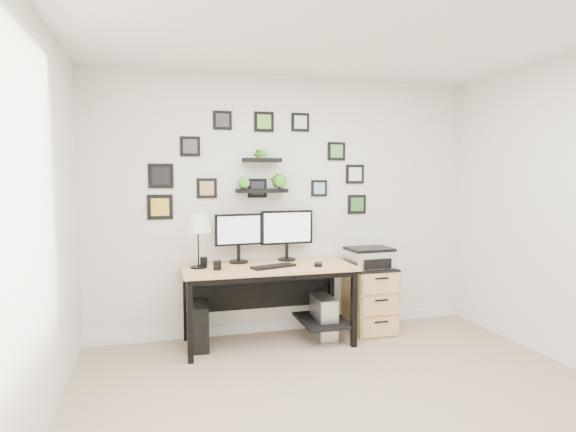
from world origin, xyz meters
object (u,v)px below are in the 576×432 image
object	(u,v)px
monitor_left	(239,234)
pc_tower_black	(198,326)
pc_tower_grey	(324,317)
monitor_right	(287,231)
table_lamp	(198,225)
desk	(271,278)
file_cabinet	(370,299)
mug	(217,265)
printer	(369,257)

from	to	relation	value
monitor_left	pc_tower_black	size ratio (longest dim) A/B	1.16
monitor_left	pc_tower_grey	size ratio (longest dim) A/B	1.15
monitor_right	pc_tower_black	bearing A→B (deg)	-169.35
table_lamp	pc_tower_black	xyz separation A→B (m)	(-0.01, 0.00, -0.94)
desk	file_cabinet	world-z (taller)	desk
desk	mug	world-z (taller)	mug
monitor_left	pc_tower_black	distance (m)	0.94
desk	pc_tower_grey	world-z (taller)	desk
monitor_left	file_cabinet	bearing A→B (deg)	-5.50
table_lamp	file_cabinet	world-z (taller)	table_lamp
desk	pc_tower_black	xyz separation A→B (m)	(-0.69, 0.03, -0.42)
mug	file_cabinet	size ratio (longest dim) A/B	0.12
desk	monitor_right	xyz separation A→B (m)	(0.21, 0.20, 0.42)
monitor_right	pc_tower_grey	bearing A→B (deg)	-32.45
mug	monitor_right	bearing A→B (deg)	23.08
pc_tower_black	pc_tower_grey	xyz separation A→B (m)	(1.23, -0.03, -0.00)
monitor_right	file_cabinet	bearing A→B (deg)	-9.58
mug	table_lamp	bearing A→B (deg)	137.53
mug	pc_tower_black	bearing A→B (deg)	139.40
pc_tower_grey	monitor_right	bearing A→B (deg)	147.55
monitor_right	pc_tower_grey	size ratio (longest dim) A/B	1.30
file_cabinet	printer	bearing A→B (deg)	-132.38
mug	printer	distance (m)	1.57
pc_tower_black	file_cabinet	world-z (taller)	file_cabinet
monitor_right	desk	bearing A→B (deg)	-136.78
monitor_left	pc_tower_grey	distance (m)	1.18
pc_tower_black	printer	xyz separation A→B (m)	(1.73, 0.00, 0.56)
desk	monitor_right	bearing A→B (deg)	43.22
monitor_left	mug	bearing A→B (deg)	-129.40
mug	pc_tower_black	distance (m)	0.63
monitor_left	monitor_right	distance (m)	0.49
monitor_right	printer	size ratio (longest dim) A/B	1.19
mug	monitor_left	bearing A→B (deg)	50.60
desk	table_lamp	distance (m)	0.86
table_lamp	mug	size ratio (longest dim) A/B	6.01
file_cabinet	printer	xyz separation A→B (m)	(-0.02, -0.02, 0.44)
pc_tower_grey	file_cabinet	world-z (taller)	file_cabinet
monitor_right	pc_tower_black	size ratio (longest dim) A/B	1.31
pc_tower_black	file_cabinet	size ratio (longest dim) A/B	0.62
table_lamp	pc_tower_grey	distance (m)	1.54
desk	file_cabinet	xyz separation A→B (m)	(1.06, 0.06, -0.29)
monitor_left	file_cabinet	distance (m)	1.51
table_lamp	mug	bearing A→B (deg)	-42.47
monitor_left	file_cabinet	xyz separation A→B (m)	(1.34, -0.13, -0.70)
mug	desk	bearing A→B (deg)	12.19
table_lamp	printer	bearing A→B (deg)	0.17
desk	file_cabinet	bearing A→B (deg)	3.14
desk	pc_tower_grey	bearing A→B (deg)	-0.43
desk	printer	size ratio (longest dim) A/B	3.52
file_cabinet	table_lamp	bearing A→B (deg)	-179.03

